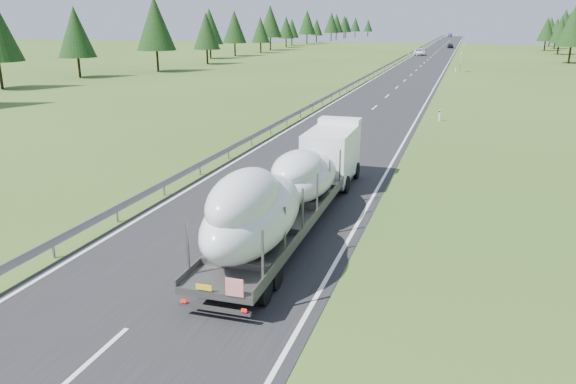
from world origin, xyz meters
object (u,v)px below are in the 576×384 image
(distant_van, at_px, (420,52))
(distant_car_blue, at_px, (450,35))
(highway_sign, at_px, (461,61))
(boat_truck, at_px, (291,185))
(distant_car_dark, at_px, (450,46))

(distant_van, xyz_separation_m, distant_car_blue, (1.27, 168.03, 0.02))
(highway_sign, distance_m, boat_truck, 78.90)
(boat_truck, relative_size, distant_car_blue, 3.54)
(boat_truck, bearing_deg, distant_car_dark, 89.79)
(highway_sign, xyz_separation_m, boat_truck, (-5.08, -78.74, 0.16))
(distant_van, distance_m, distant_car_dark, 40.15)
(highway_sign, bearing_deg, distant_car_dark, 93.05)
(distant_car_blue, bearing_deg, distant_car_dark, -86.50)
(highway_sign, relative_size, distant_car_dark, 0.60)
(distant_van, bearing_deg, distant_car_dark, 76.87)
(distant_car_blue, bearing_deg, distant_van, -88.99)
(highway_sign, xyz_separation_m, distant_car_dark, (-4.50, 84.29, -1.07))
(distant_van, relative_size, distant_car_dark, 1.31)
(distant_car_dark, bearing_deg, highway_sign, -91.19)
(distant_car_dark, bearing_deg, boat_truck, -94.45)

